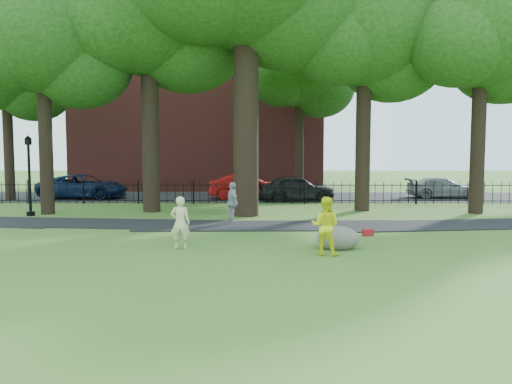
{
  "coord_description": "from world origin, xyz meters",
  "views": [
    {
      "loc": [
        0.71,
        -14.82,
        2.81
      ],
      "look_at": [
        0.5,
        2.0,
        1.45
      ],
      "focal_mm": 35.0,
      "sensor_mm": 36.0,
      "label": 1
    }
  ],
  "objects_px": {
    "boulder": "(338,236)",
    "red_sedan": "(247,187)",
    "man": "(325,226)",
    "woman": "(180,223)",
    "lamppost": "(29,176)"
  },
  "relations": [
    {
      "from": "boulder",
      "to": "lamppost",
      "type": "bearing_deg",
      "value": 149.39
    },
    {
      "from": "man",
      "to": "lamppost",
      "type": "distance_m",
      "value": 14.5
    },
    {
      "from": "lamppost",
      "to": "red_sedan",
      "type": "xyz_separation_m",
      "value": [
        9.28,
        7.94,
        -0.99
      ]
    },
    {
      "from": "woman",
      "to": "lamppost",
      "type": "distance_m",
      "value": 10.84
    },
    {
      "from": "boulder",
      "to": "lamppost",
      "type": "distance_m",
      "value": 14.47
    },
    {
      "from": "woman",
      "to": "boulder",
      "type": "height_order",
      "value": "woman"
    },
    {
      "from": "red_sedan",
      "to": "man",
      "type": "bearing_deg",
      "value": -175.75
    },
    {
      "from": "boulder",
      "to": "woman",
      "type": "bearing_deg",
      "value": -178.85
    },
    {
      "from": "man",
      "to": "red_sedan",
      "type": "distance_m",
      "value": 16.35
    },
    {
      "from": "man",
      "to": "boulder",
      "type": "height_order",
      "value": "man"
    },
    {
      "from": "boulder",
      "to": "man",
      "type": "bearing_deg",
      "value": -118.71
    },
    {
      "from": "woman",
      "to": "man",
      "type": "height_order",
      "value": "man"
    },
    {
      "from": "man",
      "to": "woman",
      "type": "bearing_deg",
      "value": 8.0
    },
    {
      "from": "boulder",
      "to": "red_sedan",
      "type": "relative_size",
      "value": 0.28
    },
    {
      "from": "woman",
      "to": "lamppost",
      "type": "height_order",
      "value": "lamppost"
    }
  ]
}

